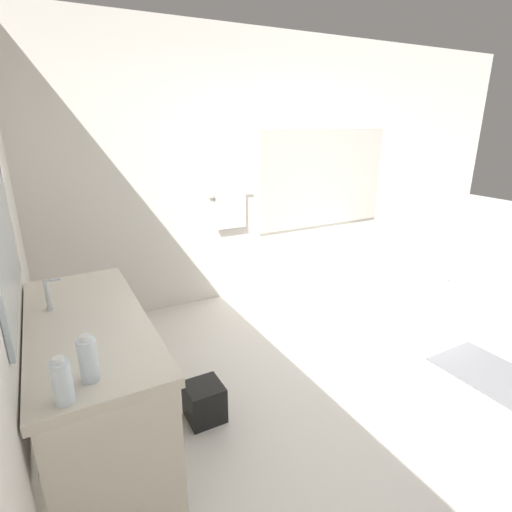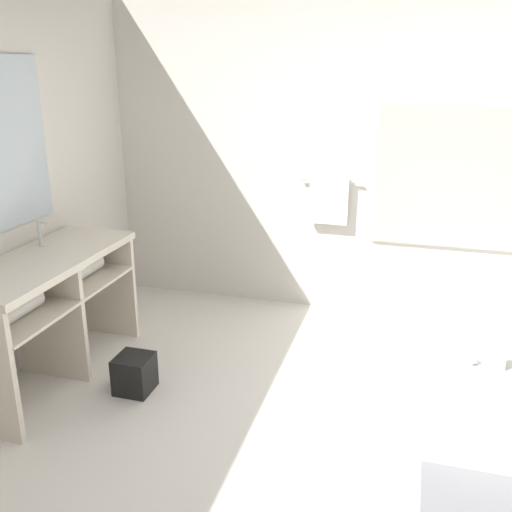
# 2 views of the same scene
# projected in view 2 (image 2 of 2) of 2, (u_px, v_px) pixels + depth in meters

# --- Properties ---
(ground_plane) EXTENTS (16.00, 16.00, 0.00)m
(ground_plane) POSITION_uv_depth(u_px,v_px,m) (312.00, 475.00, 3.00)
(ground_plane) COLOR silver
(ground_plane) RESTS_ON ground
(wall_back_with_blinds) EXTENTS (7.40, 0.13, 2.70)m
(wall_back_with_blinds) POSITION_uv_depth(u_px,v_px,m) (373.00, 157.00, 4.59)
(wall_back_with_blinds) COLOR silver
(wall_back_with_blinds) RESTS_ON ground_plane
(vanity_counter) EXTENTS (0.58, 1.44, 0.86)m
(vanity_counter) POSITION_uv_depth(u_px,v_px,m) (49.00, 291.00, 3.78)
(vanity_counter) COLOR beige
(vanity_counter) RESTS_ON ground_plane
(sink_faucet) EXTENTS (0.09, 0.04, 0.18)m
(sink_faucet) POSITION_uv_depth(u_px,v_px,m) (40.00, 234.00, 3.89)
(sink_faucet) COLOR silver
(sink_faucet) RESTS_ON vanity_counter
(bathtub) EXTENTS (0.92, 1.79, 0.63)m
(bathtub) POSITION_uv_depth(u_px,v_px,m) (482.00, 341.00, 3.85)
(bathtub) COLOR white
(bathtub) RESTS_ON ground_plane
(waste_bin) EXTENTS (0.23, 0.23, 0.25)m
(waste_bin) POSITION_uv_depth(u_px,v_px,m) (135.00, 373.00, 3.74)
(waste_bin) COLOR black
(waste_bin) RESTS_ON ground_plane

